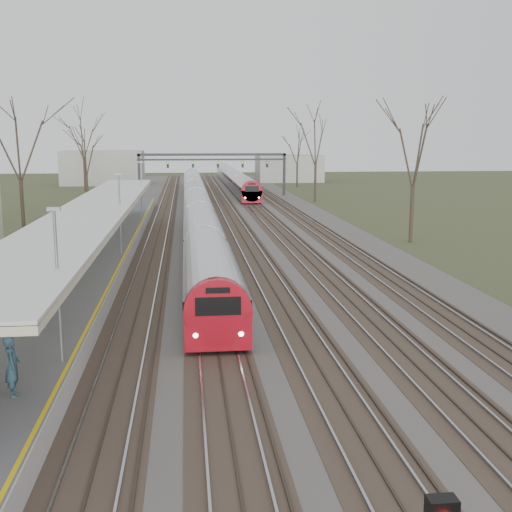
% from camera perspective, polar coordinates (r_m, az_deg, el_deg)
% --- Properties ---
extents(track_bed, '(24.00, 160.00, 0.22)m').
position_cam_1_polar(track_bed, '(62.06, -2.64, 2.92)').
color(track_bed, '#474442').
rests_on(track_bed, ground).
extents(platform, '(3.50, 69.00, 1.00)m').
position_cam_1_polar(platform, '(44.90, -13.13, 0.33)').
color(platform, '#9E9B93').
rests_on(platform, ground).
extents(canopy, '(4.10, 50.00, 3.11)m').
position_cam_1_polar(canopy, '(39.99, -14.08, 4.04)').
color(canopy, slate).
rests_on(canopy, platform).
extents(signal_gantry, '(21.00, 0.59, 6.08)m').
position_cam_1_polar(signal_gantry, '(91.53, -3.86, 8.37)').
color(signal_gantry, black).
rests_on(signal_gantry, ground).
extents(tree_west_far, '(5.50, 5.50, 11.33)m').
position_cam_1_polar(tree_west_far, '(56.03, -20.40, 9.64)').
color(tree_west_far, '#2D231C').
rests_on(tree_west_far, ground).
extents(tree_east_far, '(5.00, 5.00, 10.30)m').
position_cam_1_polar(tree_east_far, '(51.52, 13.90, 9.15)').
color(tree_east_far, '#2D231C').
rests_on(tree_east_far, ground).
extents(train_near, '(2.62, 90.21, 3.05)m').
position_cam_1_polar(train_near, '(68.22, -5.32, 4.76)').
color(train_near, '#999BA2').
rests_on(train_near, ground).
extents(train_far, '(2.62, 60.21, 3.05)m').
position_cam_1_polar(train_far, '(108.79, -2.00, 6.90)').
color(train_far, '#999BA2').
rests_on(train_far, ground).
extents(passenger, '(0.55, 0.72, 1.78)m').
position_cam_1_polar(passenger, '(19.41, -20.84, -9.15)').
color(passenger, '#28434E').
rests_on(passenger, platform).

